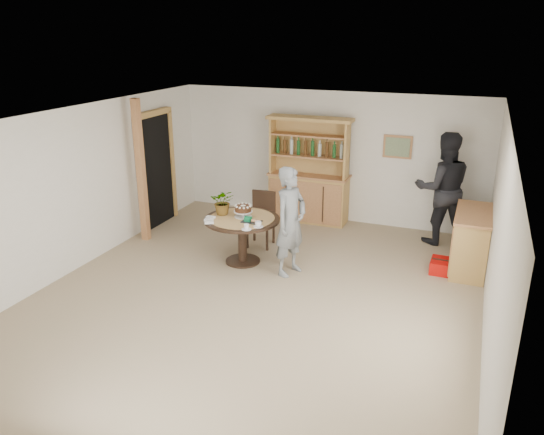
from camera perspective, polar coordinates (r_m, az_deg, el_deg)
The scene contains 17 objects.
ground at distance 7.65m, azimuth -1.48°, elevation -8.22°, with size 7.00×7.00×0.00m, color tan.
room_shell at distance 7.02m, azimuth -1.56°, elevation 4.48°, with size 6.04×7.04×2.52m.
doorway at distance 10.25m, azimuth -12.38°, elevation 5.23°, with size 0.13×1.10×2.18m.
pine_post at distance 9.45m, azimuth -13.92°, elevation 4.80°, with size 0.12×0.12×2.50m, color tan.
hutch at distance 10.33m, azimuth 3.99°, elevation 3.34°, with size 1.62×0.54×2.04m.
sideboard at distance 8.78m, azimuth 20.60°, elevation -2.37°, with size 0.54×1.26×0.94m.
dining_table at distance 8.43m, azimuth -3.23°, elevation -1.02°, with size 1.20×1.20×0.76m.
dining_chair at distance 9.17m, azimuth -1.09°, elevation 0.27°, with size 0.44×0.44×0.95m.
birthday_cake at distance 8.38m, azimuth -3.12°, elevation 0.87°, with size 0.30×0.30×0.20m.
flower_vase at distance 8.50m, azimuth -5.28°, elevation 1.70°, with size 0.38×0.33×0.42m, color #3F7233.
gift_tray at distance 8.18m, azimuth -2.25°, elevation -0.31°, with size 0.30×0.20×0.08m.
coffee_cup_a at distance 7.97m, azimuth -1.48°, elevation -0.75°, with size 0.15×0.15×0.09m.
coffee_cup_b at distance 7.88m, azimuth -2.77°, elevation -1.07°, with size 0.15×0.15×0.08m.
napkins at distance 8.29m, azimuth -6.73°, elevation -0.25°, with size 0.24×0.33×0.03m.
teen_boy at distance 7.96m, azimuth 2.00°, elevation -0.45°, with size 0.61×0.40×1.68m, color slate.
adult_person at distance 9.59m, azimuth 17.88°, elevation 2.98°, with size 0.96×0.74×1.97m, color black.
red_suitcase at distance 8.66m, azimuth 18.66°, elevation -5.11°, with size 0.61×0.41×0.21m.
Camera 1 is at (2.67, -6.22, 3.57)m, focal length 35.00 mm.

